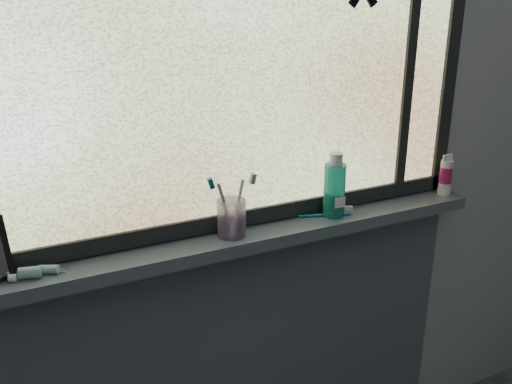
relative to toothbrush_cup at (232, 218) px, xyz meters
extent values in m
cube|color=#9EA3A8|center=(0.05, 0.07, 0.17)|extent=(3.00, 0.01, 2.50)
cube|color=#46505D|center=(0.05, 0.00, -0.08)|extent=(1.62, 0.14, 0.04)
cube|color=#46505D|center=(0.05, 0.06, -0.59)|extent=(1.62, 0.02, 0.98)
cube|color=silver|center=(0.05, 0.05, 0.45)|extent=(1.50, 0.01, 1.00)
cube|color=black|center=(0.05, 0.05, -0.03)|extent=(1.60, 0.03, 0.05)
cube|color=black|center=(0.83, 0.05, 0.45)|extent=(0.05, 0.03, 1.10)
cube|color=black|center=(0.65, 0.05, 0.45)|extent=(0.03, 0.03, 1.00)
cylinder|color=#CBAAE2|center=(0.00, 0.00, 0.00)|extent=(0.10, 0.10, 0.11)
cylinder|color=teal|center=(0.36, 0.00, 0.05)|extent=(0.08, 0.08, 0.17)
cylinder|color=silver|center=(0.82, -0.01, 0.02)|extent=(0.05, 0.05, 0.10)
camera|label=1|loc=(-0.61, -1.42, 0.66)|focal=40.00mm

